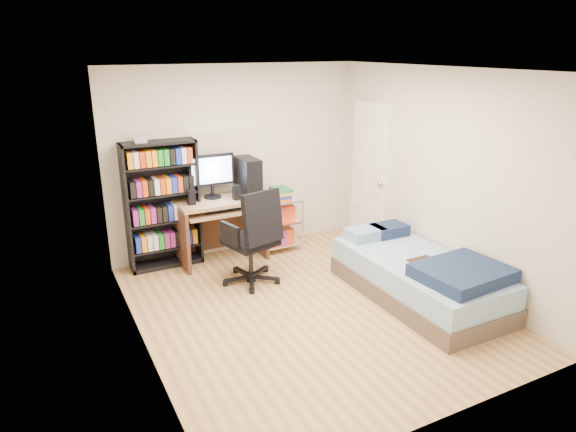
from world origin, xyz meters
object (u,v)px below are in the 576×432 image
office_chair (253,254)px  bed (420,277)px  media_shelf (162,204)px  computer_desk (227,203)px

office_chair → bed: size_ratio=0.57×
media_shelf → office_chair: media_shelf is taller
office_chair → bed: bearing=-53.0°
media_shelf → bed: (2.30, -2.21, -0.57)m
bed → media_shelf: bearing=136.2°
computer_desk → office_chair: (-0.02, -0.91, -0.38)m
computer_desk → media_shelf: bearing=173.6°
media_shelf → office_chair: size_ratio=1.44×
media_shelf → computer_desk: size_ratio=1.20×
media_shelf → computer_desk: (0.82, -0.09, -0.08)m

